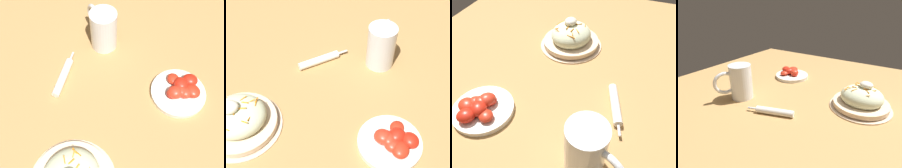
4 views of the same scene
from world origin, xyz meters
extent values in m
plane|color=#B2844C|center=(0.00, 0.00, 0.00)|extent=(1.43, 1.43, 0.00)
cylinder|color=beige|center=(-0.20, -0.13, 0.00)|extent=(0.23, 0.23, 0.01)
cylinder|color=beige|center=(-0.20, -0.13, 0.02)|extent=(0.21, 0.21, 0.02)
ellipsoid|color=beige|center=(-0.20, -0.13, 0.05)|extent=(0.16, 0.15, 0.08)
cylinder|color=orange|center=(-0.22, -0.11, 0.08)|extent=(0.02, 0.02, 0.01)
cylinder|color=orange|center=(-0.14, -0.11, 0.08)|extent=(0.01, 0.03, 0.01)
cylinder|color=orange|center=(-0.17, -0.10, 0.08)|extent=(0.02, 0.02, 0.01)
cylinder|color=orange|center=(-0.17, -0.12, 0.09)|extent=(0.02, 0.01, 0.00)
cylinder|color=orange|center=(-0.22, -0.19, 0.07)|extent=(0.03, 0.02, 0.01)
cylinder|color=orange|center=(-0.19, -0.15, 0.09)|extent=(0.00, 0.02, 0.00)
cylinder|color=orange|center=(-0.16, -0.17, 0.08)|extent=(0.01, 0.02, 0.01)
cylinder|color=orange|center=(-0.23, -0.18, 0.07)|extent=(0.02, 0.01, 0.00)
cylinder|color=orange|center=(-0.23, -0.13, 0.08)|extent=(0.02, 0.01, 0.01)
cylinder|color=orange|center=(-0.15, -0.11, 0.08)|extent=(0.03, 0.01, 0.01)
cylinder|color=orange|center=(-0.17, -0.17, 0.08)|extent=(0.02, 0.02, 0.01)
cylinder|color=orange|center=(-0.21, -0.12, 0.09)|extent=(0.02, 0.02, 0.01)
cylinder|color=orange|center=(-0.14, -0.11, 0.08)|extent=(0.01, 0.03, 0.01)
cylinder|color=orange|center=(-0.22, -0.09, 0.08)|extent=(0.02, 0.01, 0.01)
cylinder|color=orange|center=(-0.18, -0.14, 0.09)|extent=(0.03, 0.01, 0.01)
ellipsoid|color=white|center=(-0.20, -0.14, 0.10)|extent=(0.05, 0.04, 0.03)
cylinder|color=white|center=(0.25, 0.06, 0.07)|extent=(0.09, 0.09, 0.15)
cylinder|color=gold|center=(0.25, 0.06, 0.05)|extent=(0.08, 0.08, 0.10)
cylinder|color=white|center=(0.25, 0.06, 0.11)|extent=(0.08, 0.08, 0.01)
torus|color=white|center=(0.28, 0.12, 0.08)|extent=(0.06, 0.09, 0.10)
cylinder|color=white|center=(0.05, 0.09, 0.01)|extent=(0.14, 0.07, 0.02)
cylinder|color=silver|center=(0.13, 0.12, 0.01)|extent=(0.04, 0.02, 0.01)
cylinder|color=white|center=(0.20, -0.25, 0.01)|extent=(0.17, 0.17, 0.02)
ellipsoid|color=red|center=(0.20, -0.27, 0.03)|extent=(0.05, 0.06, 0.03)
ellipsoid|color=red|center=(0.23, -0.22, 0.03)|extent=(0.06, 0.06, 0.02)
ellipsoid|color=red|center=(0.17, -0.24, 0.03)|extent=(0.04, 0.04, 0.02)
ellipsoid|color=red|center=(0.21, -0.29, 0.03)|extent=(0.06, 0.07, 0.03)
ellipsoid|color=red|center=(0.18, -0.25, 0.03)|extent=(0.07, 0.07, 0.03)
ellipsoid|color=red|center=(0.19, -0.26, 0.03)|extent=(0.05, 0.05, 0.03)
ellipsoid|color=red|center=(0.25, -0.27, 0.03)|extent=(0.06, 0.06, 0.03)
ellipsoid|color=red|center=(0.22, -0.25, 0.03)|extent=(0.07, 0.07, 0.03)
camera|label=1|loc=(-0.27, -0.30, 0.73)|focal=41.88mm
camera|label=2|loc=(-0.01, -0.66, 0.72)|focal=49.27mm
camera|label=3|loc=(0.49, 0.10, 0.51)|focal=36.00mm
camera|label=4|loc=(-0.32, 0.55, 0.38)|focal=30.15mm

